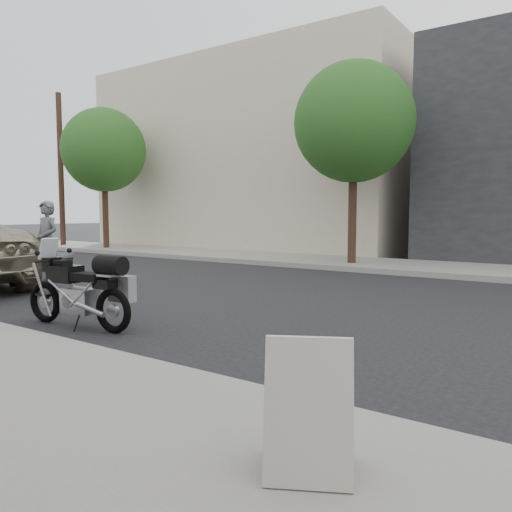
{
  "coord_description": "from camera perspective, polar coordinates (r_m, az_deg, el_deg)",
  "views": [
    {
      "loc": [
        -3.98,
        7.4,
        1.6
      ],
      "look_at": [
        0.63,
        0.81,
        0.9
      ],
      "focal_mm": 35.0,
      "sensor_mm": 36.0,
      "label": 1
    }
  ],
  "objects": [
    {
      "name": "far_sidewalk",
      "position": [
        14.54,
        18.88,
        -1.3
      ],
      "size": [
        44.0,
        3.0,
        0.15
      ],
      "primitive_type": "cube",
      "color": "gray",
      "rests_on": "ground"
    },
    {
      "name": "utility_pole",
      "position": [
        24.13,
        -21.41,
        9.17
      ],
      "size": [
        0.24,
        0.24,
        6.7
      ],
      "primitive_type": "cylinder",
      "color": "#39241A",
      "rests_on": "far_sidewalk"
    },
    {
      "name": "street_tree_right",
      "position": [
        21.77,
        -16.99,
        11.48
      ],
      "size": [
        3.4,
        3.4,
        5.7
      ],
      "color": "#39241A",
      "rests_on": "far_sidewalk"
    },
    {
      "name": "motorcycle",
      "position": [
        7.3,
        -18.98,
        -3.67
      ],
      "size": [
        1.97,
        0.76,
        1.25
      ],
      "rotation": [
        0.0,
        0.0,
        0.1
      ],
      "color": "black",
      "rests_on": "ground"
    },
    {
      "name": "ground",
      "position": [
        8.55,
        6.61,
        -5.84
      ],
      "size": [
        120.0,
        120.0,
        0.0
      ],
      "primitive_type": "plane",
      "color": "black",
      "rests_on": "ground"
    },
    {
      "name": "pedestrian",
      "position": [
        12.41,
        -22.78,
        1.52
      ],
      "size": [
        0.68,
        0.45,
        1.87
      ],
      "primitive_type": "imported",
      "rotation": [
        0.0,
        0.0,
        3.14
      ],
      "color": "slate",
      "rests_on": "ground"
    },
    {
      "name": "street_tree_mid",
      "position": [
        14.89,
        11.12,
        14.72
      ],
      "size": [
        3.4,
        3.4,
        5.7
      ],
      "color": "#39241A",
      "rests_on": "far_sidewalk"
    },
    {
      "name": "sandwich_sign",
      "position": [
        2.92,
        6.04,
        -16.52
      ],
      "size": [
        0.63,
        0.62,
        0.77
      ],
      "rotation": [
        0.0,
        0.0,
        0.49
      ],
      "color": "beige",
      "rests_on": "near_sidewalk"
    },
    {
      "name": "far_building_cream",
      "position": [
        24.71,
        3.16,
        10.56
      ],
      "size": [
        14.0,
        11.0,
        8.0
      ],
      "color": "beige",
      "rests_on": "ground"
    }
  ]
}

